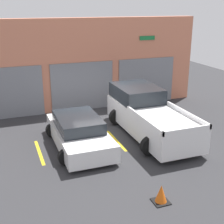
{
  "coord_description": "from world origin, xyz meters",
  "views": [
    {
      "loc": [
        -4.35,
        -12.59,
        5.41
      ],
      "look_at": [
        0.0,
        -0.96,
        1.1
      ],
      "focal_mm": 50.0,
      "sensor_mm": 36.0,
      "label": 1
    }
  ],
  "objects": [
    {
      "name": "traffic_cone",
      "position": [
        -0.35,
        -5.92,
        0.25
      ],
      "size": [
        0.47,
        0.47,
        0.55
      ],
      "color": "black",
      "rests_on": "ground"
    },
    {
      "name": "parking_stripe_far_left",
      "position": [
        -3.18,
        -1.46,
        0.0
      ],
      "size": [
        0.12,
        2.2,
        0.01
      ],
      "primitive_type": "cube",
      "color": "gold",
      "rests_on": "ground"
    },
    {
      "name": "shophouse_building",
      "position": [
        -0.01,
        3.28,
        2.33
      ],
      "size": [
        12.78,
        0.68,
        4.77
      ],
      "color": "#D17A5B",
      "rests_on": "ground"
    },
    {
      "name": "ground_plane",
      "position": [
        0.0,
        0.0,
        0.0
      ],
      "size": [
        28.0,
        28.0,
        0.0
      ],
      "primitive_type": "plane",
      "color": "#2D2D30"
    },
    {
      "name": "sedan_white",
      "position": [
        -1.59,
        -1.43,
        0.59
      ],
      "size": [
        2.22,
        4.26,
        1.24
      ],
      "color": "white",
      "rests_on": "ground"
    },
    {
      "name": "pickup_truck",
      "position": [
        1.59,
        -1.15,
        0.86
      ],
      "size": [
        2.54,
        5.48,
        1.85
      ],
      "color": "white",
      "rests_on": "ground"
    },
    {
      "name": "parking_stripe_left",
      "position": [
        0.0,
        -1.46,
        0.0
      ],
      "size": [
        0.12,
        2.2,
        0.01
      ],
      "primitive_type": "cube",
      "color": "gold",
      "rests_on": "ground"
    },
    {
      "name": "parking_stripe_centre",
      "position": [
        3.18,
        -1.46,
        0.0
      ],
      "size": [
        0.12,
        2.2,
        0.01
      ],
      "primitive_type": "cube",
      "color": "gold",
      "rests_on": "ground"
    }
  ]
}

